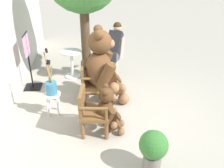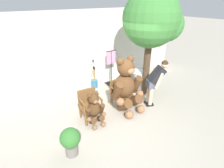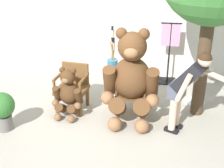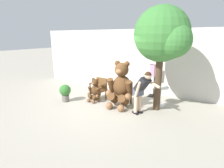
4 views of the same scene
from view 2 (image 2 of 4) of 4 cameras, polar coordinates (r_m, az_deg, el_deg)
ground_plane at (r=5.06m, az=1.98°, el=-11.84°), size 60.00×60.00×0.00m
back_wall at (r=6.27m, az=-11.95°, el=9.79°), size 10.00×0.16×2.80m
wooden_chair_left at (r=4.94m, az=-7.36°, el=-6.52°), size 0.62×0.59×0.86m
wooden_chair_right at (r=5.48m, az=2.69°, el=-2.75°), size 0.56×0.52×0.86m
teddy_bear_large at (r=5.14m, az=4.70°, el=-0.47°), size 1.00×0.93×1.66m
teddy_bear_small at (r=4.73m, az=-5.70°, el=-8.19°), size 0.57×0.56×0.93m
person_visitor at (r=5.50m, az=14.05°, el=1.54°), size 0.90×0.51×1.47m
white_stool at (r=5.86m, az=-5.69°, el=-2.00°), size 0.34×0.34×0.46m
brush_bucket at (r=5.73m, az=-5.81°, el=0.53°), size 0.22×0.22×0.96m
round_side_table at (r=6.56m, az=8.36°, el=1.96°), size 0.56×0.56×0.72m
patio_tree at (r=5.78m, az=13.44°, el=19.42°), size 1.84×1.75×3.42m
potted_plant at (r=4.01m, az=-13.43°, el=-17.41°), size 0.44×0.44×0.68m
clothing_display_stand at (r=6.80m, az=-0.29°, el=5.61°), size 0.44×0.40×1.36m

